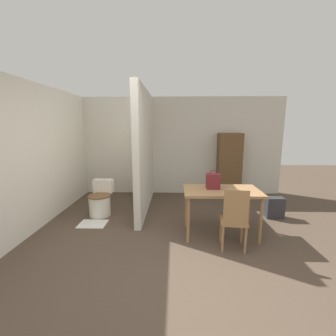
{
  "coord_description": "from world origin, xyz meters",
  "views": [
    {
      "loc": [
        0.05,
        -2.42,
        1.76
      ],
      "look_at": [
        -0.07,
        1.49,
        1.04
      ],
      "focal_mm": 24.0,
      "sensor_mm": 36.0,
      "label": 1
    }
  ],
  "objects_px": {
    "toilet": "(101,201)",
    "dining_table": "(221,195)",
    "space_heater": "(274,208)",
    "wooden_cabinet": "(229,165)",
    "handbag": "(213,181)",
    "wooden_chair": "(234,218)"
  },
  "relations": [
    {
      "from": "space_heater",
      "to": "dining_table",
      "type": "bearing_deg",
      "value": -148.39
    },
    {
      "from": "toilet",
      "to": "wooden_cabinet",
      "type": "distance_m",
      "value": 3.2
    },
    {
      "from": "dining_table",
      "to": "space_heater",
      "type": "distance_m",
      "value": 1.49
    },
    {
      "from": "toilet",
      "to": "dining_table",
      "type": "bearing_deg",
      "value": -19.65
    },
    {
      "from": "toilet",
      "to": "handbag",
      "type": "bearing_deg",
      "value": -19.39
    },
    {
      "from": "dining_table",
      "to": "handbag",
      "type": "height_order",
      "value": "handbag"
    },
    {
      "from": "wooden_chair",
      "to": "toilet",
      "type": "height_order",
      "value": "wooden_chair"
    },
    {
      "from": "wooden_chair",
      "to": "wooden_cabinet",
      "type": "bearing_deg",
      "value": 85.25
    },
    {
      "from": "handbag",
      "to": "space_heater",
      "type": "distance_m",
      "value": 1.65
    },
    {
      "from": "wooden_chair",
      "to": "toilet",
      "type": "relative_size",
      "value": 1.37
    },
    {
      "from": "handbag",
      "to": "space_heater",
      "type": "height_order",
      "value": "handbag"
    },
    {
      "from": "wooden_chair",
      "to": "space_heater",
      "type": "xyz_separation_m",
      "value": [
        1.11,
        1.21,
        -0.28
      ]
    },
    {
      "from": "wooden_cabinet",
      "to": "space_heater",
      "type": "bearing_deg",
      "value": -67.31
    },
    {
      "from": "handbag",
      "to": "wooden_cabinet",
      "type": "bearing_deg",
      "value": 70.2
    },
    {
      "from": "toilet",
      "to": "wooden_cabinet",
      "type": "height_order",
      "value": "wooden_cabinet"
    },
    {
      "from": "toilet",
      "to": "space_heater",
      "type": "bearing_deg",
      "value": -1.07
    },
    {
      "from": "wooden_cabinet",
      "to": "dining_table",
      "type": "bearing_deg",
      "value": -106.1
    },
    {
      "from": "wooden_chair",
      "to": "wooden_cabinet",
      "type": "height_order",
      "value": "wooden_cabinet"
    },
    {
      "from": "dining_table",
      "to": "wooden_cabinet",
      "type": "distance_m",
      "value": 2.23
    },
    {
      "from": "wooden_chair",
      "to": "space_heater",
      "type": "distance_m",
      "value": 1.66
    },
    {
      "from": "handbag",
      "to": "wooden_cabinet",
      "type": "distance_m",
      "value": 2.21
    },
    {
      "from": "dining_table",
      "to": "wooden_cabinet",
      "type": "xyz_separation_m",
      "value": [
        0.62,
        2.14,
        0.12
      ]
    }
  ]
}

